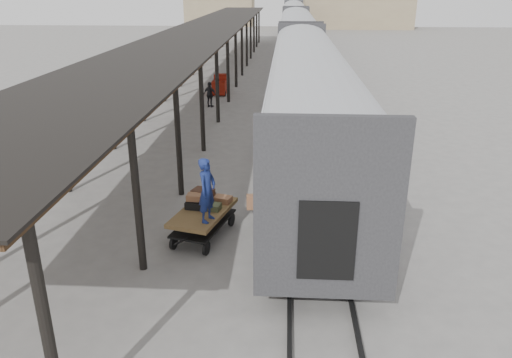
{
  "coord_description": "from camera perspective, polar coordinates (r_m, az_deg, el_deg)",
  "views": [
    {
      "loc": [
        2.3,
        -13.16,
        6.97
      ],
      "look_at": [
        1.48,
        0.3,
        1.7
      ],
      "focal_mm": 35.0,
      "sensor_mm": 36.0,
      "label": 1
    }
  ],
  "objects": [
    {
      "name": "building_far",
      "position": [
        91.95,
        11.43,
        19.1
      ],
      "size": [
        18.0,
        10.0,
        8.0
      ],
      "primitive_type": "cube",
      "color": "tan",
      "rests_on": "ground"
    },
    {
      "name": "ground",
      "position": [
        15.06,
        -5.72,
        -6.32
      ],
      "size": [
        160.0,
        160.0,
        0.0
      ],
      "primitive_type": "plane",
      "color": "slate",
      "rests_on": "ground"
    },
    {
      "name": "rails",
      "position": [
        47.67,
        4.65,
        12.94
      ],
      "size": [
        1.54,
        150.0,
        0.12
      ],
      "color": "black",
      "rests_on": "ground"
    },
    {
      "name": "building_left",
      "position": [
        96.03,
        -4.1,
        18.92
      ],
      "size": [
        12.0,
        8.0,
        6.0
      ],
      "primitive_type": "cube",
      "color": "tan",
      "rests_on": "ground"
    },
    {
      "name": "suitcase_stack",
      "position": [
        14.88,
        -5.94,
        -2.27
      ],
      "size": [
        1.33,
        1.12,
        0.44
      ],
      "rotation": [
        0.0,
        0.0,
        -0.27
      ],
      "color": "#38383B",
      "rests_on": "baggage_cart"
    },
    {
      "name": "canopy",
      "position": [
        37.71,
        -5.45,
        16.74
      ],
      "size": [
        4.9,
        64.3,
        4.15
      ],
      "color": "#422B19",
      "rests_on": "ground"
    },
    {
      "name": "luggage_tug",
      "position": [
        34.31,
        -4.13,
        10.6
      ],
      "size": [
        0.96,
        1.52,
        1.32
      ],
      "rotation": [
        0.0,
        0.0,
        -0.03
      ],
      "color": "maroon",
      "rests_on": "ground"
    },
    {
      "name": "porter",
      "position": [
        13.57,
        -5.61,
        -1.28
      ],
      "size": [
        0.63,
        0.77,
        1.82
      ],
      "primitive_type": "imported",
      "rotation": [
        0.0,
        0.0,
        1.24
      ],
      "color": "navy",
      "rests_on": "baggage_cart"
    },
    {
      "name": "baggage_cart",
      "position": [
        14.65,
        -6.04,
        -4.33
      ],
      "size": [
        1.84,
        2.64,
        0.86
      ],
      "rotation": [
        0.0,
        0.0,
        -0.27
      ],
      "color": "brown",
      "rests_on": "ground"
    },
    {
      "name": "pedestrian",
      "position": [
        30.66,
        -5.28,
        9.58
      ],
      "size": [
        0.97,
        0.7,
        1.53
      ],
      "primitive_type": "imported",
      "rotation": [
        0.0,
        0.0,
        2.73
      ],
      "color": "black",
      "rests_on": "ground"
    },
    {
      "name": "train",
      "position": [
        47.16,
        4.74,
        16.07
      ],
      "size": [
        3.45,
        76.01,
        4.01
      ],
      "color": "silver",
      "rests_on": "ground"
    }
  ]
}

